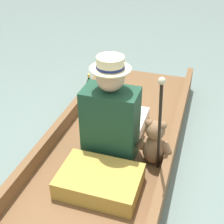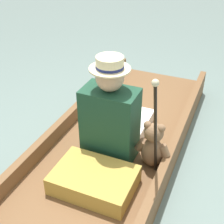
{
  "view_description": "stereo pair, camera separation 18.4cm",
  "coord_description": "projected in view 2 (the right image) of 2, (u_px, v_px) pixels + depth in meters",
  "views": [
    {
      "loc": [
        0.61,
        -1.79,
        1.74
      ],
      "look_at": [
        0.02,
        0.05,
        0.51
      ],
      "focal_mm": 50.0,
      "sensor_mm": 36.0,
      "label": 1
    },
    {
      "loc": [
        0.78,
        -1.72,
        1.74
      ],
      "look_at": [
        0.02,
        0.05,
        0.51
      ],
      "focal_mm": 50.0,
      "sensor_mm": 36.0,
      "label": 2
    }
  ],
  "objects": [
    {
      "name": "teddy_bear",
      "position": [
        153.0,
        146.0,
        2.26
      ],
      "size": [
        0.27,
        0.16,
        0.38
      ],
      "color": "#846042",
      "rests_on": "punt_boat"
    },
    {
      "name": "walking_cane",
      "position": [
        155.0,
        124.0,
        1.94
      ],
      "size": [
        0.04,
        0.25,
        0.85
      ],
      "color": "black",
      "rests_on": "punt_boat"
    },
    {
      "name": "champagne_bottle",
      "position": [
        97.0,
        91.0,
        3.0
      ],
      "size": [
        0.08,
        0.08,
        0.35
      ],
      "color": "#19381E",
      "rests_on": "punt_boat"
    },
    {
      "name": "seat_cushion",
      "position": [
        94.0,
        180.0,
        2.12
      ],
      "size": [
        0.55,
        0.39,
        0.13
      ],
      "color": "#B7933D",
      "rests_on": "punt_boat"
    },
    {
      "name": "ground_plane",
      "position": [
        107.0,
        167.0,
        2.53
      ],
      "size": [
        16.0,
        16.0,
        0.0
      ],
      "primitive_type": "plane",
      "color": "slate"
    },
    {
      "name": "punt_boat",
      "position": [
        107.0,
        159.0,
        2.49
      ],
      "size": [
        1.01,
        3.14,
        0.26
      ],
      "color": "brown",
      "rests_on": "ground_plane"
    },
    {
      "name": "seated_person",
      "position": [
        114.0,
        118.0,
        2.36
      ],
      "size": [
        0.4,
        0.74,
        0.82
      ],
      "rotation": [
        0.0,
        0.0,
        0.08
      ],
      "color": "white",
      "rests_on": "punt_boat"
    },
    {
      "name": "wine_glass",
      "position": [
        95.0,
        108.0,
        2.85
      ],
      "size": [
        0.07,
        0.07,
        0.18
      ],
      "color": "silver",
      "rests_on": "punt_boat"
    }
  ]
}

